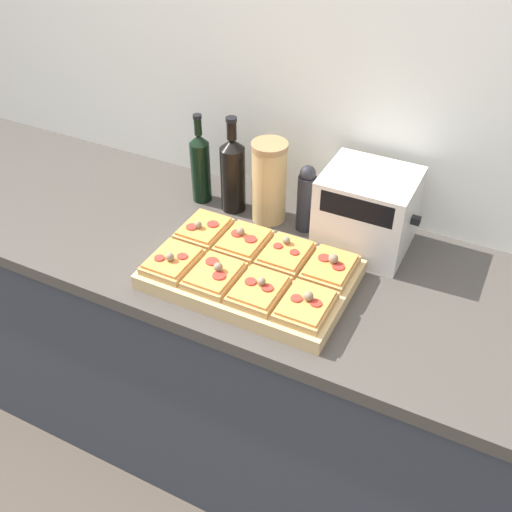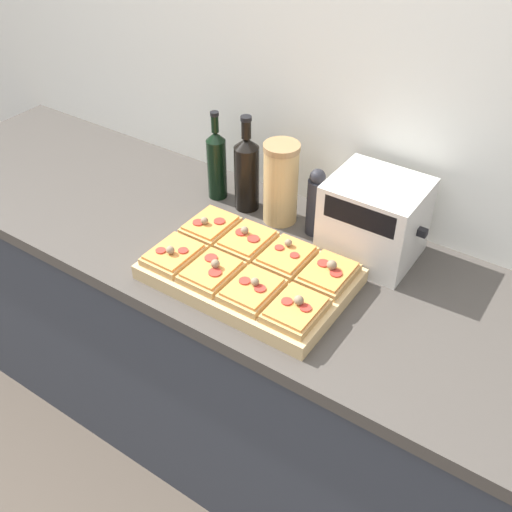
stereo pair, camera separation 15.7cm
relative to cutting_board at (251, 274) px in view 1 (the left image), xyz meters
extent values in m
cube|color=silver|center=(-0.03, 0.46, 0.33)|extent=(6.00, 0.06, 2.50)
cube|color=#333842|center=(-0.03, 0.11, -0.49)|extent=(2.60, 0.64, 0.86)
cube|color=#423D38|center=(-0.03, 0.11, -0.04)|extent=(2.63, 0.67, 0.04)
cube|color=tan|center=(0.00, 0.00, 0.00)|extent=(0.52, 0.34, 0.04)
cube|color=tan|center=(-0.19, 0.08, 0.03)|extent=(0.12, 0.15, 0.02)
cube|color=#D6843D|center=(-0.19, 0.08, 0.05)|extent=(0.11, 0.14, 0.01)
cylinder|color=#AD2D23|center=(-0.21, 0.05, 0.05)|extent=(0.03, 0.03, 0.00)
cylinder|color=#AD2D23|center=(-0.17, 0.09, 0.05)|extent=(0.03, 0.03, 0.00)
sphere|color=#7F6B51|center=(-0.20, 0.06, 0.06)|extent=(0.02, 0.02, 0.02)
cube|color=tan|center=(-0.06, 0.08, 0.03)|extent=(0.12, 0.15, 0.02)
cube|color=#D6843D|center=(-0.06, 0.08, 0.05)|extent=(0.11, 0.14, 0.01)
cylinder|color=#AD2D23|center=(-0.09, 0.08, 0.05)|extent=(0.03, 0.03, 0.00)
cylinder|color=#AD2D23|center=(-0.04, 0.08, 0.05)|extent=(0.03, 0.03, 0.00)
sphere|color=#7F6B51|center=(-0.08, 0.09, 0.06)|extent=(0.02, 0.02, 0.02)
cube|color=tan|center=(0.06, 0.08, 0.03)|extent=(0.12, 0.15, 0.02)
cube|color=#D6843D|center=(0.06, 0.08, 0.05)|extent=(0.11, 0.14, 0.01)
cylinder|color=#AD2D23|center=(0.04, 0.08, 0.05)|extent=(0.02, 0.02, 0.00)
cylinder|color=#AD2D23|center=(0.09, 0.08, 0.05)|extent=(0.02, 0.02, 0.00)
sphere|color=#7F6B51|center=(0.05, 0.11, 0.06)|extent=(0.02, 0.02, 0.02)
cube|color=tan|center=(0.19, 0.08, 0.03)|extent=(0.12, 0.15, 0.02)
cube|color=#D6843D|center=(0.19, 0.08, 0.05)|extent=(0.11, 0.14, 0.01)
cylinder|color=#AD2D23|center=(0.17, 0.09, 0.05)|extent=(0.03, 0.03, 0.00)
cylinder|color=#AD2D23|center=(0.21, 0.07, 0.05)|extent=(0.03, 0.03, 0.00)
sphere|color=#7F6B51|center=(0.19, 0.09, 0.06)|extent=(0.03, 0.03, 0.03)
cube|color=tan|center=(-0.19, -0.08, 0.03)|extent=(0.12, 0.15, 0.02)
cube|color=#D6843D|center=(-0.19, -0.08, 0.05)|extent=(0.11, 0.14, 0.01)
cylinder|color=#AD2D23|center=(-0.21, -0.10, 0.05)|extent=(0.03, 0.03, 0.00)
cylinder|color=#AD2D23|center=(-0.17, -0.07, 0.05)|extent=(0.03, 0.03, 0.00)
sphere|color=#7F6B51|center=(-0.19, -0.10, 0.06)|extent=(0.02, 0.02, 0.02)
cube|color=tan|center=(-0.06, -0.08, 0.03)|extent=(0.12, 0.15, 0.02)
cube|color=#D6843D|center=(-0.06, -0.08, 0.05)|extent=(0.11, 0.14, 0.01)
cylinder|color=#AD2D23|center=(-0.09, -0.05, 0.05)|extent=(0.03, 0.03, 0.00)
cylinder|color=#AD2D23|center=(-0.04, -0.09, 0.05)|extent=(0.03, 0.03, 0.00)
sphere|color=#7F6B51|center=(-0.05, -0.08, 0.06)|extent=(0.02, 0.02, 0.02)
cube|color=tan|center=(0.06, -0.08, 0.03)|extent=(0.12, 0.15, 0.02)
cube|color=#D6843D|center=(0.06, -0.08, 0.05)|extent=(0.11, 0.14, 0.01)
cylinder|color=#AD2D23|center=(0.04, -0.08, 0.05)|extent=(0.03, 0.03, 0.00)
cylinder|color=#AD2D23|center=(0.09, -0.08, 0.05)|extent=(0.03, 0.03, 0.00)
sphere|color=#7F6B51|center=(0.07, -0.08, 0.06)|extent=(0.02, 0.02, 0.02)
cube|color=tan|center=(0.19, -0.08, 0.03)|extent=(0.12, 0.15, 0.02)
cube|color=#D6843D|center=(0.19, -0.08, 0.05)|extent=(0.11, 0.14, 0.01)
cylinder|color=#AD2D23|center=(0.17, -0.08, 0.05)|extent=(0.03, 0.03, 0.00)
cylinder|color=#AD2D23|center=(0.21, -0.08, 0.05)|extent=(0.03, 0.03, 0.00)
sphere|color=#7F6B51|center=(0.19, -0.07, 0.06)|extent=(0.02, 0.02, 0.02)
cylinder|color=black|center=(-0.32, 0.29, 0.08)|extent=(0.06, 0.06, 0.20)
cone|color=black|center=(-0.32, 0.29, 0.19)|extent=(0.06, 0.06, 0.03)
cylinder|color=black|center=(-0.32, 0.29, 0.23)|extent=(0.02, 0.02, 0.05)
cylinder|color=black|center=(-0.32, 0.29, 0.26)|extent=(0.03, 0.03, 0.01)
cylinder|color=black|center=(-0.21, 0.29, 0.08)|extent=(0.08, 0.08, 0.21)
cone|color=black|center=(-0.21, 0.29, 0.20)|extent=(0.08, 0.08, 0.03)
cylinder|color=black|center=(-0.21, 0.29, 0.24)|extent=(0.03, 0.03, 0.05)
cylinder|color=black|center=(-0.21, 0.29, 0.28)|extent=(0.03, 0.03, 0.01)
cylinder|color=tan|center=(-0.09, 0.29, 0.10)|extent=(0.10, 0.10, 0.23)
cylinder|color=#937047|center=(-0.09, 0.29, 0.22)|extent=(0.11, 0.11, 0.02)
cylinder|color=black|center=(0.03, 0.29, 0.07)|extent=(0.05, 0.05, 0.17)
sphere|color=black|center=(0.03, 0.29, 0.17)|extent=(0.05, 0.05, 0.05)
cube|color=beige|center=(0.21, 0.29, 0.09)|extent=(0.25, 0.22, 0.23)
cube|color=black|center=(0.21, 0.18, 0.16)|extent=(0.20, 0.01, 0.06)
cube|color=black|center=(0.35, 0.29, 0.11)|extent=(0.02, 0.02, 0.02)
camera|label=1|loc=(0.56, -1.07, 1.02)|focal=42.00mm
camera|label=2|loc=(0.69, -0.99, 1.02)|focal=42.00mm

